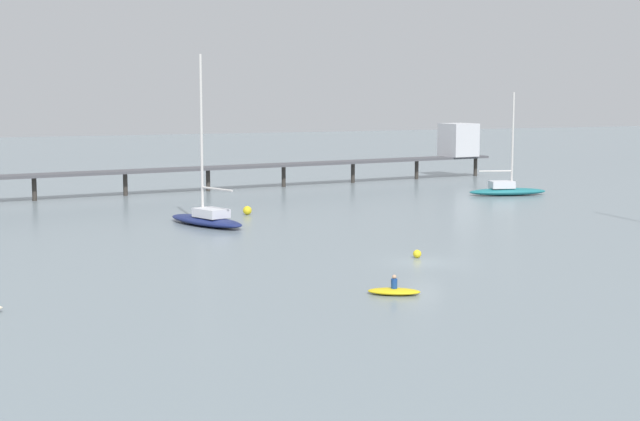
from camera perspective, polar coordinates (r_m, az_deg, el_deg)
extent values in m
plane|color=gray|center=(64.05, 6.31, -3.15)|extent=(400.00, 400.00, 0.00)
cube|color=#4C4C51|center=(110.38, -6.80, 2.56)|extent=(81.61, 12.93, 0.30)
cylinder|color=#38332D|center=(104.23, -16.91, 1.26)|extent=(0.50, 0.50, 2.52)
cylinder|color=#38332D|center=(106.94, -11.70, 1.56)|extent=(0.50, 0.50, 2.52)
cylinder|color=#38332D|center=(110.50, -6.79, 1.83)|extent=(0.50, 0.50, 2.52)
cylinder|color=#38332D|center=(114.81, -2.22, 2.08)|extent=(0.50, 0.50, 2.52)
cylinder|color=#38332D|center=(119.80, 2.00, 2.29)|extent=(0.50, 0.50, 2.52)
cylinder|color=#38332D|center=(125.39, 5.87, 2.47)|extent=(0.50, 0.50, 2.52)
cylinder|color=#38332D|center=(131.50, 9.39, 2.63)|extent=(0.50, 0.50, 2.52)
cube|color=silver|center=(129.34, 8.38, 4.26)|extent=(4.51, 4.51, 4.44)
ellipsoid|color=navy|center=(82.01, -6.91, -0.62)|extent=(5.83, 9.82, 0.77)
cube|color=silver|center=(81.31, -6.61, -0.14)|extent=(2.85, 3.46, 0.75)
cylinder|color=silver|center=(81.73, -7.19, 4.51)|extent=(0.23, 0.23, 13.89)
cylinder|color=silver|center=(80.37, -6.26, 1.30)|extent=(1.60, 4.02, 0.19)
ellipsoid|color=#1E727A|center=(107.29, 11.29, 1.13)|extent=(9.24, 4.66, 0.81)
cube|color=silver|center=(106.96, 10.94, 1.55)|extent=(2.97, 2.39, 0.80)
cylinder|color=silver|center=(107.01, 11.59, 4.18)|extent=(0.23, 0.23, 10.63)
cylinder|color=silver|center=(106.57, 10.57, 2.36)|extent=(3.79, 1.11, 0.18)
ellipsoid|color=yellow|center=(53.88, 4.51, -4.90)|extent=(3.26, 2.68, 0.35)
cylinder|color=navy|center=(53.79, 4.51, -4.43)|extent=(0.49, 0.49, 0.55)
sphere|color=tan|center=(53.71, 4.51, -4.02)|extent=(0.24, 0.24, 0.24)
sphere|color=yellow|center=(65.71, 5.90, -2.63)|extent=(0.58, 0.58, 0.58)
sphere|color=yellow|center=(88.67, -4.42, 0.01)|extent=(0.82, 0.82, 0.82)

